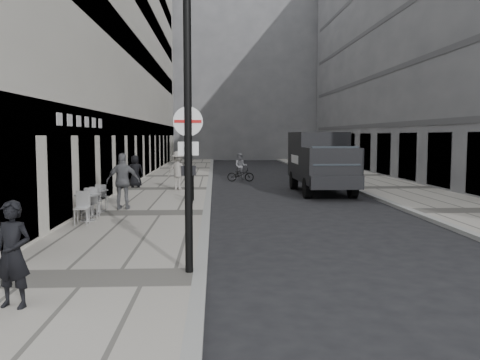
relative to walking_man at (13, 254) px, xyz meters
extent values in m
plane|color=black|center=(2.68, -1.18, -0.91)|extent=(120.00, 120.00, 0.00)
cube|color=#A59F95|center=(0.68, 16.82, -0.85)|extent=(4.00, 60.00, 0.12)
cube|color=#A59F95|center=(11.68, 16.82, -0.85)|extent=(4.00, 60.00, 0.12)
cube|color=silver|center=(-3.32, 23.32, 8.09)|extent=(4.00, 45.00, 18.00)
cube|color=gray|center=(16.68, 23.32, 9.09)|extent=(6.00, 45.00, 20.00)
cube|color=gray|center=(4.18, 54.82, 10.09)|extent=(24.00, 16.00, 22.00)
imported|color=black|center=(0.00, 0.00, 0.00)|extent=(0.65, 0.51, 1.59)
cylinder|color=black|center=(2.48, 1.82, 0.78)|extent=(0.08, 0.08, 3.15)
cylinder|color=white|center=(2.48, 1.82, 1.99)|extent=(0.54, 0.10, 0.54)
cube|color=#B21414|center=(2.48, 1.80, 1.99)|extent=(0.49, 0.08, 0.05)
cube|color=white|center=(2.48, 1.85, 1.50)|extent=(0.38, 0.07, 0.25)
cylinder|color=black|center=(2.48, 1.82, 1.92)|extent=(0.14, 0.14, 5.43)
cylinder|color=black|center=(2.08, 11.38, -0.32)|extent=(0.13, 0.13, 0.94)
cylinder|color=black|center=(2.08, 12.25, -0.31)|extent=(0.13, 0.13, 0.96)
cylinder|color=black|center=(6.86, 13.63, -0.47)|extent=(0.31, 0.88, 0.88)
cylinder|color=black|center=(8.80, 13.63, -0.47)|extent=(0.31, 0.88, 0.88)
cylinder|color=black|center=(6.86, 17.37, -0.47)|extent=(0.31, 0.88, 0.88)
cylinder|color=black|center=(8.80, 17.37, -0.47)|extent=(0.31, 0.88, 0.88)
cube|color=black|center=(7.83, 16.49, 0.79)|extent=(2.20, 3.96, 2.20)
cube|color=black|center=(7.83, 13.52, 0.46)|extent=(2.20, 1.98, 1.54)
cube|color=#1E2328|center=(7.83, 12.70, 0.90)|extent=(1.92, 0.39, 0.81)
imported|color=black|center=(4.45, 21.65, -0.51)|extent=(1.54, 0.61, 0.80)
imported|color=slate|center=(4.45, 21.65, -0.03)|extent=(0.76, 0.61, 1.51)
imported|color=slate|center=(-0.18, 10.03, 0.17)|extent=(1.14, 0.49, 1.93)
imported|color=gray|center=(1.27, 16.21, 0.11)|extent=(1.34, 1.10, 1.80)
imported|color=black|center=(-0.92, 17.42, 0.00)|extent=(0.87, 0.67, 1.58)
cylinder|color=silver|center=(-0.81, 7.62, -0.78)|extent=(0.46, 0.46, 0.03)
cylinder|color=silver|center=(-0.81, 7.62, -0.40)|extent=(0.06, 0.06, 0.77)
cylinder|color=silver|center=(-0.81, 7.62, -0.01)|extent=(0.73, 0.73, 0.03)
cylinder|color=#B2B1B4|center=(-0.92, 8.62, -0.78)|extent=(0.40, 0.40, 0.03)
cylinder|color=#B2B1B4|center=(-0.92, 8.62, -0.44)|extent=(0.06, 0.06, 0.68)
cylinder|color=#B2B1B4|center=(-0.92, 8.62, -0.11)|extent=(0.64, 0.64, 0.03)
cylinder|color=silver|center=(-0.92, 9.47, -0.78)|extent=(0.42, 0.42, 0.03)
cylinder|color=silver|center=(-0.92, 9.47, -0.43)|extent=(0.06, 0.06, 0.71)
cylinder|color=silver|center=(-0.92, 9.47, -0.07)|extent=(0.67, 0.67, 0.03)
camera|label=1|loc=(2.97, -7.47, 1.74)|focal=38.00mm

